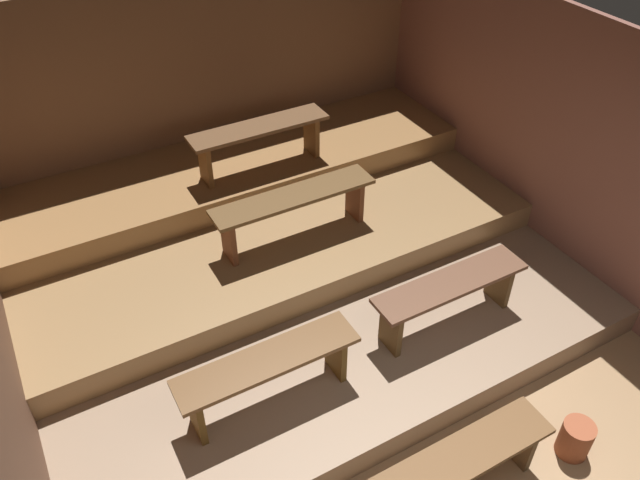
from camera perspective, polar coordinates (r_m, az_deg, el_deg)
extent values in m
cube|color=#9B754E|center=(5.76, 0.37, -8.39)|extent=(5.65, 5.81, 0.08)
cube|color=brown|center=(6.89, -10.29, 12.96)|extent=(5.65, 0.06, 2.47)
cube|color=brown|center=(6.28, 20.54, 8.30)|extent=(0.06, 5.81, 2.47)
cube|color=#93755A|center=(5.99, -2.30, -3.80)|extent=(4.85, 3.87, 0.26)
cube|color=#9A7449|center=(6.32, -5.28, 1.70)|extent=(4.85, 2.47, 0.26)
cube|color=#9D6F42|center=(6.65, -7.70, 6.30)|extent=(4.85, 1.23, 0.26)
cube|color=brown|center=(4.49, 12.24, -19.03)|extent=(1.50, 0.32, 0.04)
cube|color=brown|center=(4.97, 17.71, -16.98)|extent=(0.05, 0.26, 0.44)
cube|color=brown|center=(4.58, -4.81, -10.87)|extent=(1.38, 0.32, 0.04)
cube|color=brown|center=(4.66, -11.24, -15.20)|extent=(0.05, 0.26, 0.44)
cube|color=brown|center=(4.92, 1.45, -10.18)|extent=(0.05, 0.26, 0.44)
cube|color=brown|center=(5.23, 11.84, -3.87)|extent=(1.38, 0.32, 0.04)
cube|color=brown|center=(5.12, 6.47, -7.99)|extent=(0.05, 0.26, 0.44)
cube|color=brown|center=(5.70, 16.01, -3.62)|extent=(0.05, 0.26, 0.44)
cube|color=brown|center=(5.64, -2.41, 4.00)|extent=(1.55, 0.32, 0.04)
cube|color=brown|center=(5.58, -8.32, 0.09)|extent=(0.05, 0.26, 0.44)
cube|color=brown|center=(6.04, 3.18, 3.91)|extent=(0.05, 0.26, 0.44)
cube|color=brown|center=(6.20, -5.60, 10.19)|extent=(1.40, 0.32, 0.04)
cube|color=brown|center=(6.15, -10.42, 6.87)|extent=(0.05, 0.26, 0.44)
cube|color=brown|center=(6.54, -0.78, 9.62)|extent=(0.05, 0.26, 0.44)
cylinder|color=#9E4C2D|center=(5.20, 22.22, -16.42)|extent=(0.24, 0.24, 0.31)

